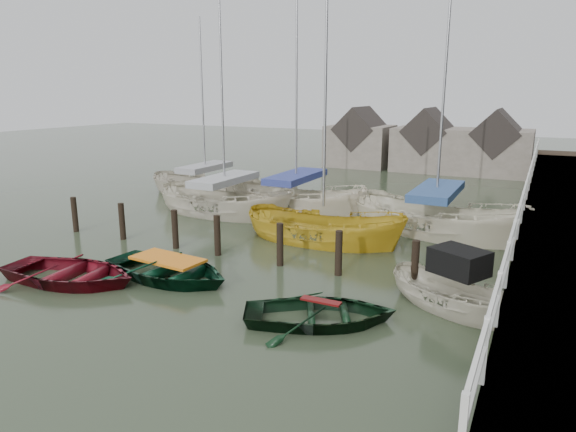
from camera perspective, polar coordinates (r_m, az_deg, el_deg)
The scene contains 13 objects.
ground at distance 14.83m, azimuth -10.50°, elevation -8.13°, with size 120.00×120.00×0.00m, color #2B3522.
pier at distance 21.45m, azimuth 28.64°, elevation -0.80°, with size 3.04×32.00×2.70m.
mooring_pilings at distance 17.58m, azimuth -7.61°, elevation -2.81°, with size 13.72×0.22×1.80m.
far_sheds at distance 37.84m, azimuth 15.03°, elevation 7.75°, with size 14.00×4.08×4.39m.
rowboat_red at distance 16.45m, azimuth -22.97°, elevation -6.80°, with size 3.03×4.25×0.88m, color #5E0D18.
rowboat_green at distance 15.83m, azimuth -13.10°, elevation -6.84°, with size 3.03×4.24×0.88m, color black.
rowboat_dkgreen at distance 12.71m, azimuth 3.63°, elevation -11.73°, with size 2.63×3.68×0.76m, color black.
motorboat at distance 13.96m, azimuth 18.01°, elevation -9.51°, with size 4.13×3.10×2.33m.
sailboat_a at distance 23.55m, azimuth -6.96°, elevation 0.33°, with size 7.10×2.88×10.67m.
sailboat_b at distance 23.84m, azimuth 0.90°, elevation 0.59°, with size 7.54×3.68×11.72m.
sailboat_c at distance 19.23m, azimuth 3.91°, elevation -2.80°, with size 6.41×2.56×10.88m.
sailboat_d at distance 21.06m, azimuth 15.94°, elevation -1.70°, with size 7.95×4.92×13.11m.
sailboat_e at distance 28.29m, azimuth -9.10°, elevation 2.50°, with size 6.67×3.05×10.37m.
Camera 1 is at (8.46, -10.90, 5.44)m, focal length 32.00 mm.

